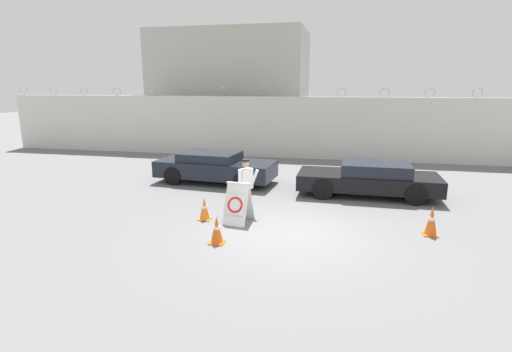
% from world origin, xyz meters
% --- Properties ---
extents(ground_plane, '(90.00, 90.00, 0.00)m').
position_xyz_m(ground_plane, '(0.00, 0.00, 0.00)').
color(ground_plane, slate).
extents(perimeter_wall, '(36.00, 0.30, 3.64)m').
position_xyz_m(perimeter_wall, '(-0.00, 11.15, 1.60)').
color(perimeter_wall, silver).
rests_on(perimeter_wall, ground_plane).
extents(building_block, '(9.45, 5.43, 7.06)m').
position_xyz_m(building_block, '(-5.97, 15.65, 3.53)').
color(building_block, '#B2ADA3').
rests_on(building_block, ground_plane).
extents(barricade_sign, '(0.77, 0.94, 1.15)m').
position_xyz_m(barricade_sign, '(-1.54, 0.65, 0.57)').
color(barricade_sign, white).
rests_on(barricade_sign, ground_plane).
extents(security_guard, '(0.57, 0.56, 1.67)m').
position_xyz_m(security_guard, '(-1.50, 1.40, 0.92)').
color(security_guard, '#514C42').
rests_on(security_guard, ground_plane).
extents(traffic_cone_near, '(0.34, 0.34, 0.65)m').
position_xyz_m(traffic_cone_near, '(-2.55, 0.69, 0.32)').
color(traffic_cone_near, orange).
rests_on(traffic_cone_near, ground_plane).
extents(traffic_cone_mid, '(0.36, 0.36, 0.69)m').
position_xyz_m(traffic_cone_mid, '(-1.66, -0.91, 0.34)').
color(traffic_cone_mid, orange).
rests_on(traffic_cone_mid, ground_plane).
extents(traffic_cone_far, '(0.36, 0.36, 0.78)m').
position_xyz_m(traffic_cone_far, '(3.54, 0.77, 0.39)').
color(traffic_cone_far, orange).
rests_on(traffic_cone_far, ground_plane).
extents(parked_car_front_coupe, '(4.75, 2.23, 1.20)m').
position_xyz_m(parked_car_front_coupe, '(-3.66, 5.03, 0.63)').
color(parked_car_front_coupe, black).
rests_on(parked_car_front_coupe, ground_plane).
extents(parked_car_rear_sedan, '(4.78, 2.00, 1.18)m').
position_xyz_m(parked_car_rear_sedan, '(2.18, 4.36, 0.61)').
color(parked_car_rear_sedan, black).
rests_on(parked_car_rear_sedan, ground_plane).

